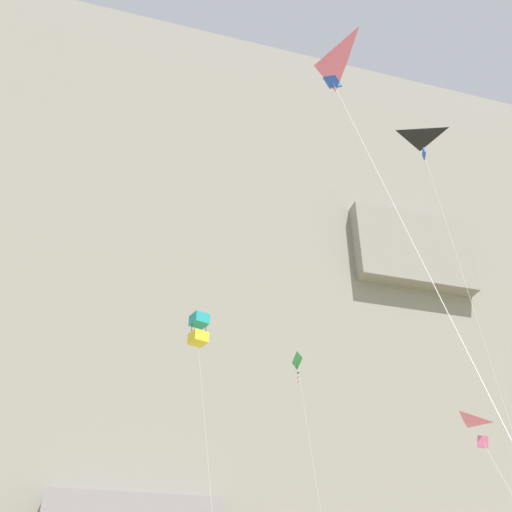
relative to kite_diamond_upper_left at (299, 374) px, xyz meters
The scene contains 6 objects.
cliff_face 28.11m from the kite_diamond_upper_left, 114.15° to the left, with size 180.00×24.35×68.05m.
kite_diamond_upper_left is the anchor object (origin of this frame).
kite_delta_far_left 20.50m from the kite_diamond_upper_left, 87.64° to the right, with size 2.62×6.26×9.16m.
kite_delta_high_center 29.04m from the kite_diamond_upper_left, 108.59° to the right, with size 1.23×6.68×14.79m.
kite_delta_mid_right 20.40m from the kite_diamond_upper_left, 94.26° to the right, with size 1.83×2.27×20.04m.
kite_box_low_center 8.91m from the kite_diamond_upper_left, 152.34° to the right, with size 2.55×2.86×19.73m.
Camera 1 is at (-3.68, 3.59, 2.86)m, focal length 41.12 mm.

